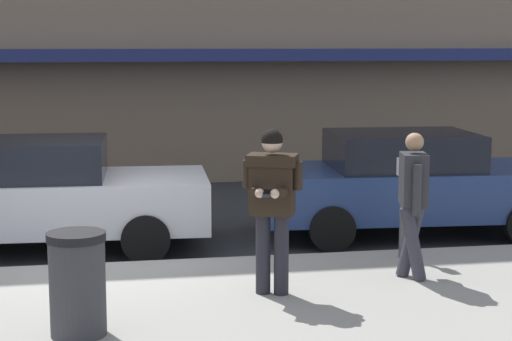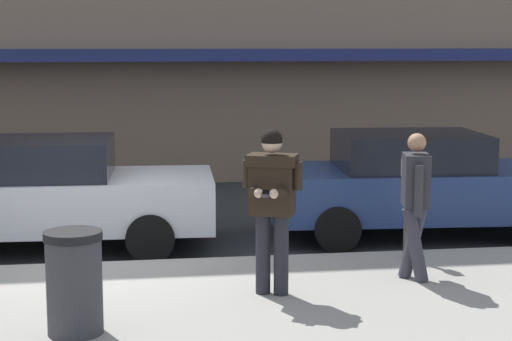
{
  "view_description": "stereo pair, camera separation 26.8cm",
  "coord_description": "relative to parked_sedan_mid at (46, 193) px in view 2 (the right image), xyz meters",
  "views": [
    {
      "loc": [
        0.08,
        -10.7,
        2.85
      ],
      "look_at": [
        1.67,
        -1.8,
        1.49
      ],
      "focal_mm": 60.0,
      "sensor_mm": 36.0,
      "label": 1
    },
    {
      "loc": [
        0.35,
        -10.74,
        2.85
      ],
      "look_at": [
        1.67,
        -1.8,
        1.49
      ],
      "focal_mm": 60.0,
      "sensor_mm": 36.0,
      "label": 2
    }
  ],
  "objects": [
    {
      "name": "ground_plane",
      "position": [
        0.82,
        -1.17,
        -0.79
      ],
      "size": [
        80.0,
        80.0,
        0.0
      ],
      "primitive_type": "plane",
      "color": "#2B2D30"
    },
    {
      "name": "sidewalk",
      "position": [
        1.82,
        -4.02,
        -0.72
      ],
      "size": [
        32.0,
        5.3,
        0.14
      ],
      "primitive_type": "cube",
      "color": "#99968E",
      "rests_on": "ground"
    },
    {
      "name": "curb_paint_line",
      "position": [
        1.82,
        -1.12,
        -0.79
      ],
      "size": [
        28.0,
        0.12,
        0.01
      ],
      "primitive_type": "cube",
      "color": "silver",
      "rests_on": "ground"
    },
    {
      "name": "parked_sedan_mid",
      "position": [
        0.0,
        0.0,
        0.0
      ],
      "size": [
        4.58,
        2.09,
        1.54
      ],
      "color": "silver",
      "rests_on": "ground"
    },
    {
      "name": "parked_sedan_far",
      "position": [
        5.34,
        0.02,
        0.0
      ],
      "size": [
        4.6,
        2.13,
        1.54
      ],
      "color": "navy",
      "rests_on": "ground"
    },
    {
      "name": "man_texting_on_phone",
      "position": [
        2.65,
        -3.05,
        0.46
      ],
      "size": [
        0.61,
        0.65,
        1.81
      ],
      "color": "#23232B",
      "rests_on": "sidewalk"
    },
    {
      "name": "pedestrian_with_bag",
      "position": [
        4.37,
        -2.69,
        0.32
      ],
      "size": [
        0.38,
        0.72,
        1.7
      ],
      "color": "#33333D",
      "rests_on": "sidewalk"
    },
    {
      "name": "parking_meter",
      "position": [
        4.58,
        -1.77,
        0.18
      ],
      "size": [
        0.12,
        0.18,
        1.27
      ],
      "color": "#4C4C51",
      "rests_on": "sidewalk"
    },
    {
      "name": "trash_bin",
      "position": [
        0.62,
        -4.02,
        -0.16
      ],
      "size": [
        0.55,
        0.55,
        0.98
      ],
      "color": "#38383D",
      "rests_on": "sidewalk"
    }
  ]
}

